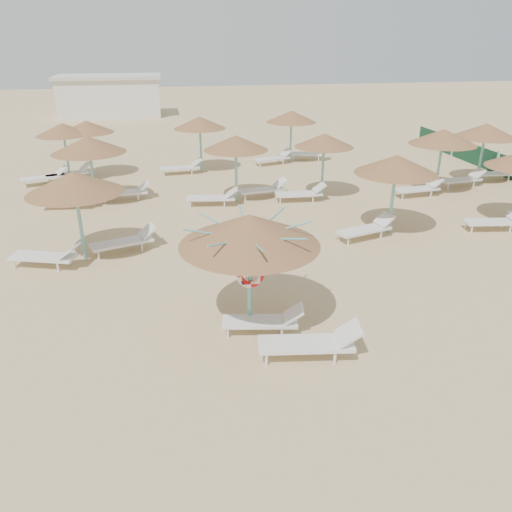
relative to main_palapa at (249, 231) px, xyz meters
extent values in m
plane|color=tan|center=(0.37, -0.35, -2.41)|extent=(120.00, 120.00, 0.00)
cylinder|color=#69B6B0|center=(0.00, 0.00, -1.25)|extent=(0.11, 0.11, 2.32)
cone|color=olive|center=(0.00, 0.00, 0.01)|extent=(3.10, 3.10, 0.70)
cylinder|color=#69B6B0|center=(0.00, 0.00, -0.24)|extent=(0.20, 0.20, 0.12)
cylinder|color=#69B6B0|center=(0.71, 0.00, -0.03)|extent=(1.40, 0.04, 0.36)
cylinder|color=#69B6B0|center=(0.50, 0.50, -0.03)|extent=(1.02, 1.02, 0.36)
cylinder|color=#69B6B0|center=(0.00, 0.71, -0.03)|extent=(0.04, 1.40, 0.36)
cylinder|color=#69B6B0|center=(-0.50, 0.50, -0.03)|extent=(1.02, 1.02, 0.36)
cylinder|color=#69B6B0|center=(-0.71, 0.00, -0.03)|extent=(1.40, 0.04, 0.36)
cylinder|color=#69B6B0|center=(-0.50, -0.50, -0.03)|extent=(1.02, 1.02, 0.36)
cylinder|color=#69B6B0|center=(0.00, -0.71, -0.03)|extent=(0.04, 1.40, 0.36)
cylinder|color=#69B6B0|center=(0.50, -0.50, -0.03)|extent=(1.02, 1.02, 0.36)
torus|color=red|center=(0.00, -0.10, -1.01)|extent=(0.64, 0.15, 0.64)
cylinder|color=white|center=(-0.57, -0.38, -2.29)|extent=(0.05, 0.05, 0.25)
cylinder|color=white|center=(-0.49, 0.06, -2.29)|extent=(0.05, 0.05, 0.25)
cylinder|color=white|center=(0.62, -0.60, -2.29)|extent=(0.05, 0.05, 0.25)
cylinder|color=white|center=(0.70, -0.16, -2.29)|extent=(0.05, 0.05, 0.25)
cube|color=white|center=(0.18, -0.29, -2.12)|extent=(1.78, 0.86, 0.07)
cube|color=white|center=(0.93, -0.43, -1.91)|extent=(0.53, 0.61, 0.33)
cylinder|color=white|center=(0.07, -1.56, -2.27)|extent=(0.06, 0.06, 0.29)
cylinder|color=white|center=(0.14, -1.04, -2.27)|extent=(0.06, 0.06, 0.29)
cylinder|color=white|center=(1.47, -1.76, -2.27)|extent=(0.06, 0.06, 0.29)
cylinder|color=white|center=(1.55, -1.24, -2.27)|extent=(0.06, 0.06, 0.29)
cube|color=white|center=(0.94, -1.42, -2.08)|extent=(2.07, 0.93, 0.08)
cube|color=white|center=(1.82, -1.54, -1.82)|extent=(0.59, 0.70, 0.38)
cylinder|color=#69B6B0|center=(-4.28, 4.76, -1.26)|extent=(0.11, 0.11, 2.30)
cone|color=olive|center=(-4.28, 4.76, -0.02)|extent=(2.76, 2.76, 0.62)
cylinder|color=#69B6B0|center=(-4.28, 4.76, -0.26)|extent=(0.20, 0.20, 0.12)
cylinder|color=white|center=(-6.21, 4.38, -2.27)|extent=(0.06, 0.06, 0.28)
cylinder|color=white|center=(-6.06, 4.85, -2.27)|extent=(0.06, 0.06, 0.28)
cylinder|color=white|center=(-4.93, 3.95, -2.27)|extent=(0.06, 0.06, 0.28)
cylinder|color=white|center=(-4.77, 4.43, -2.27)|extent=(0.06, 0.06, 0.28)
cube|color=white|center=(-5.38, 4.36, -2.09)|extent=(2.00, 1.18, 0.08)
cube|color=white|center=(-4.57, 4.10, -1.85)|extent=(0.65, 0.72, 0.36)
cylinder|color=white|center=(-3.86, 4.58, -2.27)|extent=(0.06, 0.06, 0.28)
cylinder|color=white|center=(-4.01, 5.05, -2.27)|extent=(0.06, 0.06, 0.28)
cylinder|color=white|center=(-2.57, 5.00, -2.27)|extent=(0.06, 0.06, 0.28)
cylinder|color=white|center=(-2.73, 5.47, -2.27)|extent=(0.06, 0.06, 0.28)
cube|color=white|center=(-3.18, 5.06, -2.09)|extent=(2.00, 1.18, 0.08)
cube|color=white|center=(-2.37, 5.33, -1.85)|extent=(0.65, 0.72, 0.36)
cylinder|color=#69B6B0|center=(-4.51, 10.28, -1.26)|extent=(0.11, 0.11, 2.30)
cone|color=olive|center=(-4.51, 10.28, -0.02)|extent=(2.83, 2.83, 0.64)
cylinder|color=#69B6B0|center=(-4.51, 10.28, -0.26)|extent=(0.20, 0.20, 0.12)
cylinder|color=white|center=(-6.42, 9.70, -2.27)|extent=(0.06, 0.06, 0.28)
cylinder|color=white|center=(-6.38, 10.20, -2.27)|extent=(0.06, 0.06, 0.28)
cylinder|color=white|center=(-5.08, 9.58, -2.27)|extent=(0.06, 0.06, 0.28)
cylinder|color=white|center=(-5.04, 10.08, -2.27)|extent=(0.06, 0.06, 0.28)
cube|color=white|center=(-5.61, 9.88, -2.09)|extent=(1.95, 0.78, 0.08)
cube|color=white|center=(-4.76, 9.81, -1.85)|extent=(0.53, 0.64, 0.36)
cylinder|color=white|center=(-4.18, 10.26, -2.27)|extent=(0.06, 0.06, 0.28)
cylinder|color=white|center=(-4.22, 10.76, -2.27)|extent=(0.06, 0.06, 0.28)
cylinder|color=white|center=(-2.84, 10.38, -2.27)|extent=(0.06, 0.06, 0.28)
cylinder|color=white|center=(-2.88, 10.87, -2.27)|extent=(0.06, 0.06, 0.28)
cube|color=white|center=(-3.41, 10.58, -2.09)|extent=(1.95, 0.78, 0.08)
cube|color=white|center=(-2.56, 10.65, -1.85)|extent=(0.53, 0.64, 0.36)
cylinder|color=#69B6B0|center=(-5.08, 14.60, -1.26)|extent=(0.11, 0.11, 2.30)
cone|color=olive|center=(-5.08, 14.60, -0.03)|extent=(2.45, 2.45, 0.55)
cylinder|color=#69B6B0|center=(-5.08, 14.60, -0.26)|extent=(0.20, 0.20, 0.12)
cylinder|color=white|center=(-6.86, 13.72, -2.27)|extent=(0.06, 0.06, 0.28)
cylinder|color=white|center=(-7.02, 14.19, -2.27)|extent=(0.06, 0.06, 0.28)
cylinder|color=white|center=(-5.58, 14.13, -2.27)|extent=(0.06, 0.06, 0.28)
cylinder|color=white|center=(-5.73, 14.61, -2.27)|extent=(0.06, 0.06, 0.28)
cube|color=white|center=(-6.18, 14.20, -2.09)|extent=(2.00, 1.18, 0.08)
cube|color=white|center=(-5.37, 14.46, -1.85)|extent=(0.65, 0.72, 0.36)
cylinder|color=#69B6B0|center=(1.14, 9.61, -1.26)|extent=(0.11, 0.11, 2.30)
cone|color=olive|center=(1.14, 9.61, -0.03)|extent=(2.56, 2.56, 0.58)
cylinder|color=#69B6B0|center=(1.14, 9.61, -0.26)|extent=(0.20, 0.20, 0.12)
cylinder|color=white|center=(-0.79, 9.09, -2.27)|extent=(0.06, 0.06, 0.28)
cylinder|color=white|center=(-0.71, 9.58, -2.27)|extent=(0.06, 0.06, 0.28)
cylinder|color=white|center=(0.54, 8.88, -2.27)|extent=(0.06, 0.06, 0.28)
cylinder|color=white|center=(0.62, 9.37, -2.27)|extent=(0.06, 0.06, 0.28)
cube|color=white|center=(0.04, 9.21, -2.09)|extent=(1.97, 0.90, 0.08)
cube|color=white|center=(0.88, 9.08, -1.85)|extent=(0.57, 0.67, 0.36)
cylinder|color=white|center=(1.49, 9.54, -2.27)|extent=(0.06, 0.06, 0.28)
cylinder|color=white|center=(1.41, 10.03, -2.27)|extent=(0.06, 0.06, 0.28)
cylinder|color=white|center=(2.82, 9.75, -2.27)|extent=(0.06, 0.06, 0.28)
cylinder|color=white|center=(2.74, 10.24, -2.27)|extent=(0.06, 0.06, 0.28)
cube|color=white|center=(2.24, 9.91, -2.09)|extent=(1.97, 0.90, 0.08)
cube|color=white|center=(3.08, 10.04, -1.85)|extent=(0.57, 0.67, 0.36)
cylinder|color=#69B6B0|center=(0.15, 14.80, -1.26)|extent=(0.11, 0.11, 2.30)
cone|color=olive|center=(0.15, 14.80, -0.03)|extent=(2.53, 2.53, 0.57)
cylinder|color=#69B6B0|center=(0.15, 14.80, -0.26)|extent=(0.20, 0.20, 0.12)
cylinder|color=white|center=(-1.73, 14.09, -2.27)|extent=(0.06, 0.06, 0.28)
cylinder|color=white|center=(-1.76, 14.59, -2.27)|extent=(0.06, 0.06, 0.28)
cylinder|color=white|center=(-0.38, 14.19, -2.27)|extent=(0.06, 0.06, 0.28)
cylinder|color=white|center=(-0.42, 14.69, -2.27)|extent=(0.06, 0.06, 0.28)
cube|color=white|center=(-0.95, 14.40, -2.09)|extent=(1.94, 0.76, 0.08)
cube|color=white|center=(-0.10, 14.46, -1.85)|extent=(0.53, 0.63, 0.36)
cylinder|color=#69B6B0|center=(5.77, 5.10, -1.26)|extent=(0.11, 0.11, 2.30)
cone|color=olive|center=(5.77, 5.10, -0.02)|extent=(2.72, 2.72, 0.61)
cylinder|color=#69B6B0|center=(5.77, 5.10, -0.26)|extent=(0.20, 0.20, 0.12)
cylinder|color=white|center=(3.98, 4.24, -2.27)|extent=(0.06, 0.06, 0.28)
cylinder|color=white|center=(3.84, 4.72, -2.27)|extent=(0.06, 0.06, 0.28)
cylinder|color=white|center=(5.27, 4.61, -2.27)|extent=(0.06, 0.06, 0.28)
cylinder|color=white|center=(5.13, 5.09, -2.27)|extent=(0.06, 0.06, 0.28)
cube|color=white|center=(4.67, 4.70, -2.09)|extent=(2.00, 1.13, 0.08)
cube|color=white|center=(5.49, 4.94, -1.85)|extent=(0.63, 0.71, 0.36)
cylinder|color=#69B6B0|center=(4.73, 9.49, -1.26)|extent=(0.11, 0.11, 2.30)
cone|color=olive|center=(4.73, 9.49, -0.03)|extent=(2.40, 2.40, 0.54)
cylinder|color=#69B6B0|center=(4.73, 9.49, -0.26)|extent=(0.20, 0.20, 0.12)
cylinder|color=white|center=(2.81, 8.88, -2.27)|extent=(0.06, 0.06, 0.28)
cylinder|color=white|center=(2.84, 9.38, -2.27)|extent=(0.06, 0.06, 0.28)
cylinder|color=white|center=(4.16, 8.81, -2.27)|extent=(0.06, 0.06, 0.28)
cylinder|color=white|center=(4.19, 9.31, -2.27)|extent=(0.06, 0.06, 0.28)
cube|color=white|center=(3.63, 9.09, -2.09)|extent=(1.93, 0.73, 0.08)
cube|color=white|center=(4.47, 9.04, -1.85)|extent=(0.52, 0.63, 0.36)
cylinder|color=#69B6B0|center=(4.99, 15.87, -1.26)|extent=(0.11, 0.11, 2.30)
cone|color=olive|center=(4.99, 15.87, -0.02)|extent=(2.61, 2.61, 0.59)
cylinder|color=#69B6B0|center=(4.99, 15.87, -0.26)|extent=(0.20, 0.20, 0.12)
cylinder|color=white|center=(3.19, 15.01, -2.27)|extent=(0.06, 0.06, 0.28)
cylinder|color=white|center=(3.05, 15.49, -2.27)|extent=(0.06, 0.06, 0.28)
cylinder|color=white|center=(4.49, 15.38, -2.27)|extent=(0.06, 0.06, 0.28)
cylinder|color=white|center=(4.35, 15.86, -2.27)|extent=(0.06, 0.06, 0.28)
cube|color=white|center=(3.89, 15.47, -2.09)|extent=(2.00, 1.12, 0.08)
cube|color=white|center=(4.71, 15.70, -1.85)|extent=(0.63, 0.71, 0.36)
cylinder|color=white|center=(5.25, 16.15, -2.27)|extent=(0.06, 0.06, 0.28)
cylinder|color=white|center=(5.39, 16.63, -2.27)|extent=(0.06, 0.06, 0.28)
cylinder|color=white|center=(6.55, 15.78, -2.27)|extent=(0.06, 0.06, 0.28)
cylinder|color=white|center=(6.69, 16.26, -2.27)|extent=(0.06, 0.06, 0.28)
cube|color=white|center=(6.09, 16.17, -2.09)|extent=(2.00, 1.12, 0.08)
cube|color=white|center=(6.91, 15.94, -1.85)|extent=(0.63, 0.71, 0.36)
cylinder|color=white|center=(8.54, 4.49, -2.27)|extent=(0.06, 0.06, 0.28)
cylinder|color=white|center=(8.61, 4.98, -2.27)|extent=(0.06, 0.06, 0.28)
cylinder|color=white|center=(9.87, 4.29, -2.27)|extent=(0.06, 0.06, 0.28)
cylinder|color=white|center=(9.94, 4.79, -2.27)|extent=(0.06, 0.06, 0.28)
cube|color=white|center=(9.36, 4.62, -2.09)|extent=(1.97, 0.89, 0.08)
cylinder|color=white|center=(10.74, 5.45, -2.27)|extent=(0.06, 0.06, 0.28)
cylinder|color=#69B6B0|center=(9.78, 9.22, -1.26)|extent=(0.11, 0.11, 2.30)
cone|color=olive|center=(9.78, 9.22, -0.02)|extent=(2.78, 2.78, 0.62)
cylinder|color=#69B6B0|center=(9.78, 9.22, -0.26)|extent=(0.20, 0.20, 0.12)
cylinder|color=white|center=(7.91, 8.49, -2.27)|extent=(0.06, 0.06, 0.28)
cylinder|color=white|center=(7.86, 8.99, -2.27)|extent=(0.06, 0.06, 0.28)
cylinder|color=white|center=(9.26, 8.63, -2.27)|extent=(0.06, 0.06, 0.28)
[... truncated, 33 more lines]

